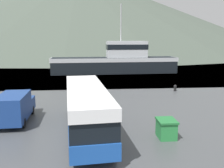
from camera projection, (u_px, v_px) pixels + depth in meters
water_surface at (92, 49)px, 149.03m from camera, size 240.00×240.00×0.00m
hill_backdrop at (80, 11)px, 161.87m from camera, size 229.45×229.45×47.47m
tour_bus at (86, 107)px, 16.85m from camera, size 3.51×11.05×3.12m
delivery_van at (15, 107)px, 18.98m from camera, size 2.16×5.46×2.26m
fishing_boat at (117, 61)px, 46.25m from camera, size 23.29×5.12×12.50m
storage_bin at (166, 128)px, 16.04m from camera, size 1.18×1.45×1.22m
mooring_bollard at (175, 88)px, 30.44m from camera, size 0.37×0.37×0.77m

